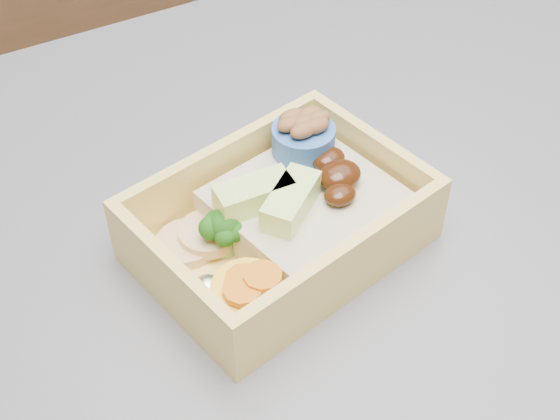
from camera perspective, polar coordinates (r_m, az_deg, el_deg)
bento_box at (r=0.49m, az=0.33°, el=-0.51°), size 0.19×0.15×0.06m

